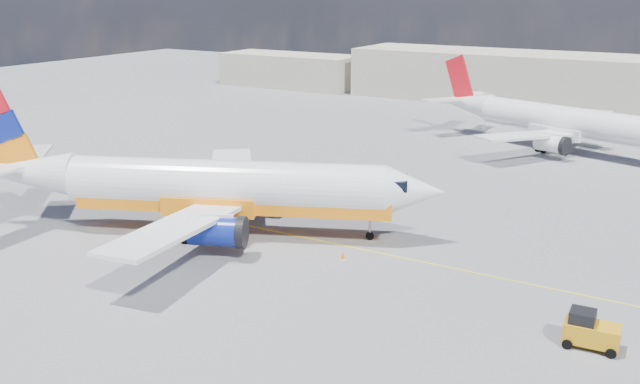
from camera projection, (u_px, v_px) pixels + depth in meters
The scene contains 8 objects.
ground at pixel (269, 247), 52.51m from camera, with size 240.00×240.00×0.00m, color slate.
taxi_line at pixel (292, 235), 54.98m from camera, with size 70.00×0.15×0.01m, color yellow.
terminal_main at pixel (570, 81), 110.73m from camera, with size 70.00×14.00×8.00m, color beige.
terminal_annex at pixel (291, 70), 133.11m from camera, with size 26.00×10.00×6.00m, color beige.
main_jet at pixel (212, 187), 54.45m from camera, with size 36.12×27.22×11.11m.
second_jet at pixel (562, 122), 81.66m from camera, with size 32.97×25.09×9.99m.
gse_tug at pixel (590, 331), 37.81m from camera, with size 2.93×1.93×2.01m.
traffic_cone at pixel (343, 256), 50.01m from camera, with size 0.39×0.39×0.54m.
Camera 1 is at (28.43, -40.38, 18.68)m, focal length 40.00 mm.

